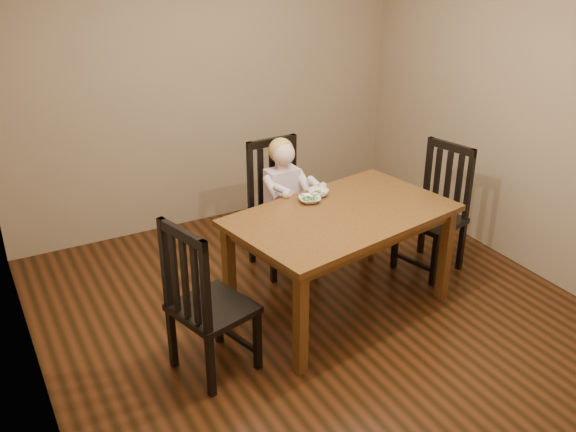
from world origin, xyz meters
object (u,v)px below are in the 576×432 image
chair_left (205,303)px  toddler (283,193)px  bowl_veg (318,193)px  chair_right (435,211)px  bowl_peas (310,199)px  chair_child (280,208)px  dining_table (342,224)px

chair_left → toddler: size_ratio=1.80×
toddler → bowl_veg: toddler is taller
chair_right → bowl_peas: bearing=70.2°
chair_left → bowl_peas: 1.25m
chair_child → bowl_peas: bearing=84.5°
chair_child → dining_table: bearing=93.6°
chair_right → bowl_peas: 1.23m
bowl_veg → toddler: bearing=100.0°
chair_left → bowl_peas: bearing=100.2°
dining_table → chair_child: bearing=94.8°
toddler → bowl_veg: (0.08, -0.44, 0.15)m
chair_right → toddler: size_ratio=1.77×
chair_child → toddler: chair_child is taller
chair_left → bowl_veg: 1.38m
chair_right → bowl_peas: chair_right is taller
chair_child → bowl_veg: chair_child is taller
toddler → chair_right: bearing=150.1°
chair_child → bowl_veg: bearing=97.8°
bowl_peas → bowl_veg: bearing=30.5°
chair_right → chair_left: bearing=86.1°
dining_table → bowl_peas: size_ratio=10.76×
bowl_peas → dining_table: bearing=-68.2°
chair_child → bowl_peas: (-0.04, -0.56, 0.31)m
chair_child → chair_left: bearing=42.7°
bowl_peas → bowl_veg: size_ratio=1.02×
toddler → chair_child: bearing=-90.0°
bowl_peas → toddler: bearing=85.2°
chair_left → chair_child: bearing=118.3°
dining_table → chair_right: size_ratio=1.62×
dining_table → chair_child: size_ratio=1.60×
toddler → bowl_peas: 0.53m
bowl_peas → chair_child: bearing=85.8°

